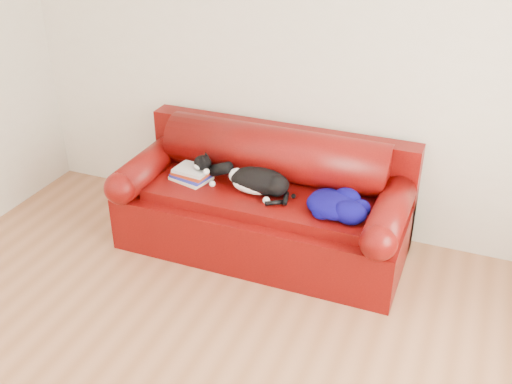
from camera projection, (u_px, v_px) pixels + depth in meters
room_shell at (179, 111)px, 2.53m from camera, size 4.52×4.02×2.61m
sofa_base at (263, 220)px, 4.48m from camera, size 2.10×0.90×0.50m
sofa_back at (275, 170)px, 4.53m from camera, size 2.10×1.01×0.88m
book_stack at (192, 174)px, 4.46m from camera, size 0.32×0.27×0.10m
cat at (258, 181)px, 4.27m from camera, size 0.62×0.32×0.23m
blanket at (337, 204)px, 4.04m from camera, size 0.48×0.44×0.15m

